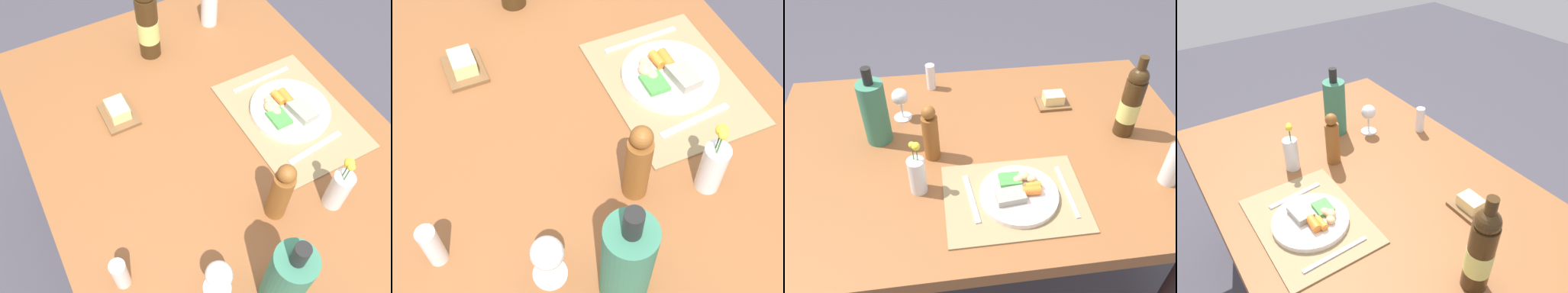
# 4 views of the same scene
# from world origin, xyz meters

# --- Properties ---
(ground_plane) EXTENTS (8.00, 8.00, 0.00)m
(ground_plane) POSITION_xyz_m (0.00, 0.00, 0.00)
(ground_plane) COLOR #413F49
(dining_table) EXTENTS (1.56, 1.04, 0.70)m
(dining_table) POSITION_xyz_m (0.00, 0.00, 0.65)
(dining_table) COLOR brown
(dining_table) RESTS_ON ground_plane
(placemat) EXTENTS (0.45, 0.33, 0.01)m
(placemat) POSITION_xyz_m (0.06, -0.26, 0.71)
(placemat) COLOR #947D55
(placemat) RESTS_ON dining_table
(dinner_plate) EXTENTS (0.25, 0.25, 0.05)m
(dinner_plate) POSITION_xyz_m (0.08, -0.26, 0.72)
(dinner_plate) COLOR silver
(dinner_plate) RESTS_ON placemat
(fork) EXTENTS (0.04, 0.20, 0.00)m
(fork) POSITION_xyz_m (-0.08, -0.25, 0.71)
(fork) COLOR silver
(fork) RESTS_ON placemat
(knife) EXTENTS (0.02, 0.22, 0.00)m
(knife) POSITION_xyz_m (0.23, -0.26, 0.71)
(knife) COLOR silver
(knife) RESTS_ON placemat
(wine_bottle) EXTENTS (0.07, 0.07, 0.32)m
(wine_bottle) POSITION_xyz_m (0.53, 0.01, 0.84)
(wine_bottle) COLOR #3C2712
(wine_bottle) RESTS_ON dining_table
(pepper_mill) EXTENTS (0.05, 0.05, 0.22)m
(pepper_mill) POSITION_xyz_m (-0.19, -0.03, 0.81)
(pepper_mill) COLOR brown
(pepper_mill) RESTS_ON dining_table
(salt_shaker) EXTENTS (0.04, 0.04, 0.11)m
(salt_shaker) POSITION_xyz_m (-0.17, 0.40, 0.76)
(salt_shaker) COLOR white
(salt_shaker) RESTS_ON dining_table
(cooler_bottle) EXTENTS (0.09, 0.09, 0.30)m
(cooler_bottle) POSITION_xyz_m (-0.38, 0.09, 0.83)
(cooler_bottle) COLOR #37765A
(cooler_bottle) RESTS_ON dining_table
(butter_dish) EXTENTS (0.13, 0.10, 0.05)m
(butter_dish) POSITION_xyz_m (0.32, 0.22, 0.73)
(butter_dish) COLOR brown
(butter_dish) RESTS_ON dining_table
(flower_vase) EXTENTS (0.06, 0.06, 0.20)m
(flower_vase) POSITION_xyz_m (-0.24, -0.19, 0.78)
(flower_vase) COLOR silver
(flower_vase) RESTS_ON dining_table
(wine_glass) EXTENTS (0.07, 0.07, 0.13)m
(wine_glass) POSITION_xyz_m (-0.30, 0.21, 0.80)
(wine_glass) COLOR white
(wine_glass) RESTS_ON dining_table
(water_tumbler) EXTENTS (0.06, 0.06, 0.14)m
(water_tumbler) POSITION_xyz_m (0.58, -0.26, 0.77)
(water_tumbler) COLOR silver
(water_tumbler) RESTS_ON dining_table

